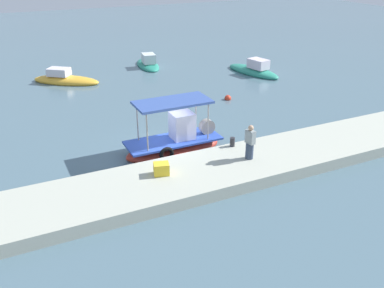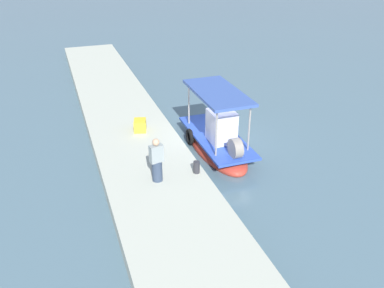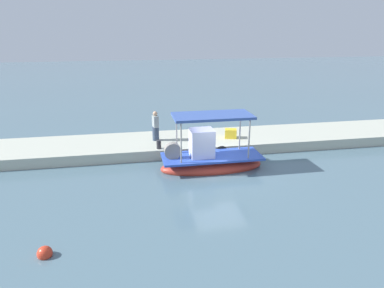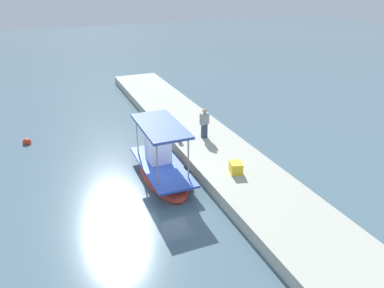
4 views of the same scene
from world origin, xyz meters
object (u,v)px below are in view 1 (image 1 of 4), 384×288
mooring_bollard (232,142)px  moored_boat_mid (254,70)px  fisherman_near_bollard (250,144)px  marker_buoy (228,98)px  moored_boat_far (148,64)px  cargo_crate (161,169)px  main_fishing_boat (175,142)px  moored_boat_near (65,80)px

mooring_bollard → moored_boat_mid: moored_boat_mid is taller
fisherman_near_bollard → marker_buoy: bearing=65.4°
fisherman_near_bollard → moored_boat_far: size_ratio=0.34×
fisherman_near_bollard → cargo_crate: fisherman_near_bollard is taller
main_fishing_boat → moored_boat_mid: main_fishing_boat is taller
moored_boat_near → moored_boat_far: moored_boat_far is taller
cargo_crate → marker_buoy: size_ratio=1.41×
main_fishing_boat → marker_buoy: bearing=42.2°
cargo_crate → moored_boat_mid: (13.82, 13.82, -0.57)m
cargo_crate → moored_boat_near: moored_boat_near is taller
marker_buoy → moored_boat_far: bearing=99.2°
fisherman_near_bollard → marker_buoy: size_ratio=3.57×
fisherman_near_bollard → mooring_bollard: fisherman_near_bollard is taller
marker_buoy → moored_boat_mid: (5.38, 4.98, 0.15)m
moored_boat_far → moored_boat_mid: bearing=-40.1°
moored_boat_mid → moored_boat_far: (-7.16, 6.02, -0.04)m
fisherman_near_bollard → cargo_crate: (-4.23, 0.35, -0.49)m
main_fishing_boat → mooring_bollard: size_ratio=10.94×
fisherman_near_bollard → main_fishing_boat: bearing=125.3°
main_fishing_boat → mooring_bollard: main_fishing_boat is taller
moored_boat_mid → moored_boat_far: moored_boat_mid is taller
cargo_crate → moored_boat_near: bearing=92.8°
mooring_bollard → marker_buoy: bearing=61.2°
moored_boat_near → marker_buoy: bearing=-44.1°
fisherman_near_bollard → moored_boat_near: size_ratio=0.31×
cargo_crate → moored_boat_far: size_ratio=0.14×
moored_boat_far → mooring_bollard: bearing=-97.5°
fisherman_near_bollard → moored_boat_far: 20.37m
moored_boat_near → moored_boat_far: size_ratio=1.11×
moored_boat_mid → moored_boat_far: size_ratio=1.18×
moored_boat_mid → moored_boat_far: 9.35m
mooring_bollard → moored_boat_mid: (9.61, 12.68, -0.55)m
mooring_bollard → moored_boat_near: (-5.08, 16.72, -0.57)m
main_fishing_boat → cargo_crate: bearing=-123.2°
cargo_crate → moored_boat_far: 20.94m
moored_boat_mid → moored_boat_far: bearing=139.9°
moored_boat_near → cargo_crate: bearing=-87.2°
cargo_crate → marker_buoy: bearing=46.3°
main_fishing_boat → fisherman_near_bollard: bearing=-54.7°
main_fishing_boat → cargo_crate: (-1.91, -2.92, 0.33)m
main_fishing_boat → mooring_bollard: 2.92m
moored_boat_mid → main_fishing_boat: bearing=-137.5°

